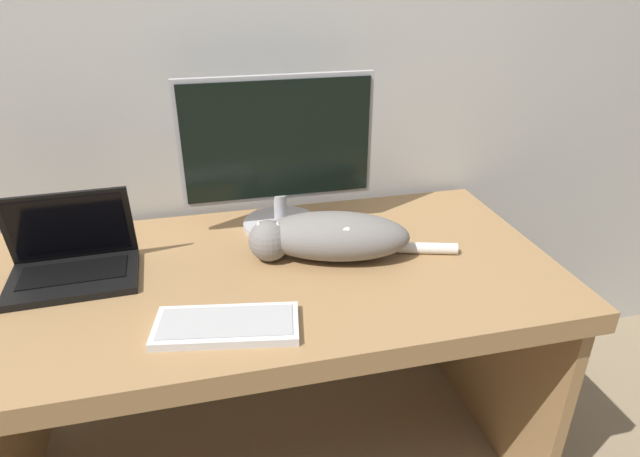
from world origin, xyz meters
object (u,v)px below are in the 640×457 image
monitor (278,155)px  cat (329,235)px  laptop (73,261)px  external_keyboard (227,325)px

monitor → cat: monitor is taller
laptop → cat: size_ratio=0.56×
laptop → external_keyboard: 0.49m
laptop → cat: 0.68m
external_keyboard → cat: 0.41m
monitor → laptop: (-0.58, -0.17, -0.19)m
laptop → external_keyboard: bearing=-43.3°
laptop → cat: laptop is taller
monitor → laptop: bearing=-163.5°
monitor → external_keyboard: monitor is taller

